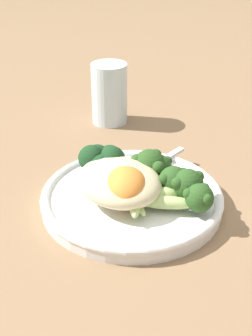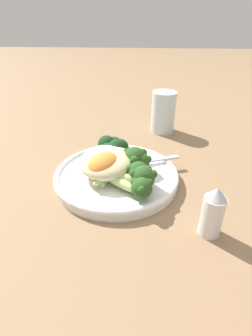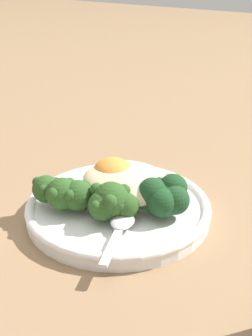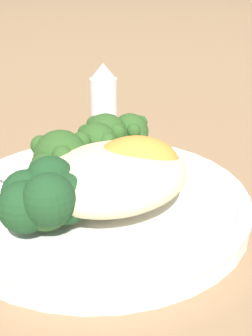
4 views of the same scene
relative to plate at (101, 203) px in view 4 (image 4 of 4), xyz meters
The scene contains 16 objects.
ground_plane 0.02m from the plate, 135.68° to the right, with size 4.00×4.00×0.00m, color #846647.
plate is the anchor object (origin of this frame).
quinoa_mound 0.03m from the plate, 85.67° to the left, with size 0.12×0.10×0.04m, color beige.
broccoli_stalk_0 0.08m from the plate, 151.06° to the right, with size 0.07×0.09×0.03m.
broccoli_stalk_1 0.07m from the plate, 138.27° to the right, with size 0.05×0.09×0.04m.
broccoli_stalk_2 0.05m from the plate, 138.74° to the right, with size 0.04×0.11×0.04m.
broccoli_stalk_3 0.04m from the plate, 90.40° to the right, with size 0.07×0.09×0.04m.
broccoli_stalk_4 0.05m from the plate, 72.71° to the right, with size 0.08×0.08×0.04m.
broccoli_stalk_5 0.03m from the plate, 65.18° to the right, with size 0.11×0.09×0.03m.
broccoli_stalk_6 0.03m from the plate, 16.57° to the left, with size 0.12×0.04×0.03m.
broccoli_stalk_7 0.05m from the plate, 23.63° to the left, with size 0.12×0.04×0.04m.
sweet_potato_chunk_0 0.04m from the plate, 128.87° to the left, with size 0.06×0.05×0.04m, color orange.
sweet_potato_chunk_1 0.04m from the plate, 132.95° to the left, with size 0.07×0.05×0.04m, color orange.
kale_tuft 0.07m from the plate, 11.22° to the left, with size 0.06×0.06×0.04m.
spoon 0.07m from the plate, 54.75° to the right, with size 0.05×0.10×0.01m.
salt_shaker 0.20m from the plate, 130.69° to the right, with size 0.03×0.03×0.08m.
Camera 4 is at (0.21, 0.26, 0.19)m, focal length 50.00 mm.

